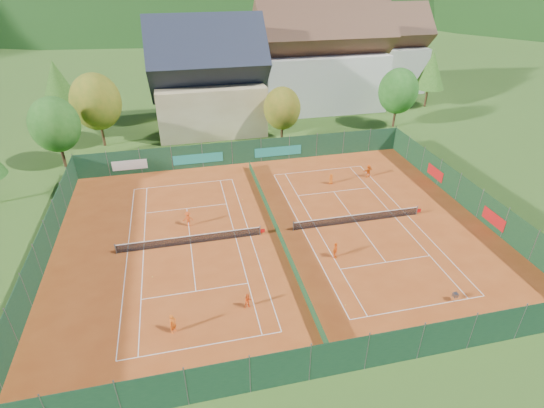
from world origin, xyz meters
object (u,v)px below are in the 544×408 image
(player_left_far, at_px, (188,219))
(player_right_far_b, at_px, (368,171))
(ball_hopper, at_px, (455,295))
(player_right_near, at_px, (335,250))
(chalet, at_px, (208,83))
(player_left_near, at_px, (173,324))
(player_left_mid, at_px, (248,301))
(hotel_block_a, at_px, (321,62))
(hotel_block_b, at_px, (378,54))
(player_right_far_a, at_px, (331,179))

(player_left_far, relative_size, player_right_far_b, 0.98)
(ball_hopper, distance_m, player_right_near, 9.88)
(chalet, height_order, player_left_far, chalet)
(player_left_near, height_order, player_left_mid, player_left_near)
(player_right_near, bearing_deg, player_right_far_b, 2.23)
(chalet, xyz_separation_m, hotel_block_a, (19.00, 6.00, 0.76))
(hotel_block_b, distance_m, player_left_far, 56.09)
(player_left_near, bearing_deg, player_right_far_a, 4.01)
(player_right_far_b, bearing_deg, ball_hopper, 64.54)
(player_left_near, xyz_separation_m, player_left_far, (1.79, 13.36, -0.02))
(hotel_block_a, relative_size, player_left_near, 13.87)
(hotel_block_b, relative_size, player_left_mid, 13.46)
(player_right_far_a, bearing_deg, ball_hopper, 73.18)
(player_left_near, height_order, player_left_far, player_left_near)
(player_right_near, height_order, player_right_far_a, player_right_near)
(player_left_far, distance_m, player_right_far_a, 17.10)
(hotel_block_a, xyz_separation_m, ball_hopper, (-5.07, -47.81, -6.83))
(ball_hopper, distance_m, player_right_far_b, 20.91)
(hotel_block_a, height_order, player_left_mid, hotel_block_a)
(chalet, relative_size, player_left_mid, 12.62)
(player_right_far_b, bearing_deg, hotel_block_b, -134.96)
(chalet, bearing_deg, hotel_block_b, 22.99)
(player_right_far_b, bearing_deg, hotel_block_a, -115.27)
(ball_hopper, xyz_separation_m, player_right_near, (-6.95, 7.02, 0.21))
(player_right_far_b, bearing_deg, chalet, -71.71)
(hotel_block_b, distance_m, player_right_near, 55.60)
(player_right_near, bearing_deg, ball_hopper, -99.33)
(hotel_block_a, relative_size, hotel_block_b, 1.25)
(hotel_block_a, xyz_separation_m, player_right_far_a, (-7.68, -27.71, -6.76))
(ball_hopper, height_order, player_right_far_a, player_right_far_a)
(player_left_near, bearing_deg, player_right_near, -20.09)
(ball_hopper, bearing_deg, player_left_near, 175.61)
(hotel_block_b, relative_size, player_right_far_a, 13.92)
(player_right_near, bearing_deg, hotel_block_a, 19.54)
(player_left_near, distance_m, player_left_mid, 5.55)
(hotel_block_a, bearing_deg, hotel_block_b, 29.74)
(player_left_far, xyz_separation_m, player_right_near, (11.96, -7.93, 0.01))
(ball_hopper, bearing_deg, player_left_mid, 169.78)
(player_left_near, distance_m, player_right_far_a, 25.88)
(chalet, xyz_separation_m, player_right_far_a, (11.32, -21.71, -6.00))
(chalet, relative_size, player_right_far_a, 13.05)
(player_right_near, relative_size, player_right_far_b, 0.99)
(hotel_block_b, bearing_deg, ball_hopper, -108.87)
(chalet, bearing_deg, ball_hopper, -71.58)
(hotel_block_a, distance_m, player_left_mid, 49.89)
(hotel_block_a, xyz_separation_m, player_left_near, (-25.77, -46.22, -6.60))
(chalet, height_order, hotel_block_a, hotel_block_a)
(chalet, xyz_separation_m, player_left_mid, (-1.34, -39.05, -5.98))
(ball_hopper, bearing_deg, player_right_far_b, 83.83)
(player_right_far_a, bearing_deg, player_right_near, 47.43)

